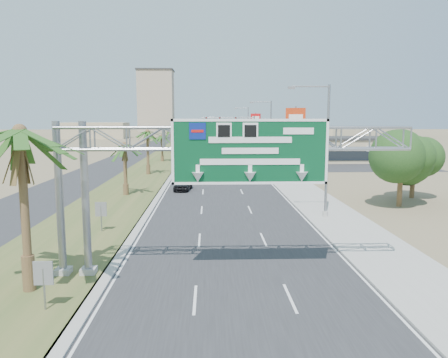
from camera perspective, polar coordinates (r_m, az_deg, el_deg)
road at (r=120.63m, az=-1.36°, el=4.33°), size 12.00×300.00×0.02m
sidewalk_right at (r=121.02m, az=2.67°, el=4.36°), size 4.00×300.00×0.10m
median_grass at (r=120.92m, az=-6.12°, el=4.32°), size 7.00×300.00×0.12m
opposing_road at (r=121.62m, az=-9.42°, el=4.26°), size 8.00×300.00×0.02m
sign_gantry at (r=20.37m, az=-1.07°, el=3.81°), size 16.75×1.24×7.50m
palm_near at (r=19.98m, az=-25.13°, el=5.50°), size 5.70×5.70×8.35m
palm_row_b at (r=43.23m, az=-12.86°, el=4.24°), size 3.99×3.99×5.95m
palm_row_c at (r=58.97m, az=-9.98°, el=5.99°), size 3.99×3.99×6.75m
palm_row_d at (r=76.88m, az=-8.11°, el=5.51°), size 3.99×3.99×5.45m
palm_row_e at (r=95.76m, az=-6.92°, el=6.39°), size 3.99×3.99×6.15m
palm_row_f at (r=120.69m, az=-5.92°, el=6.53°), size 3.99×3.99×5.75m
streetlight_near at (r=33.65m, az=12.98°, el=2.90°), size 3.27×0.44×10.00m
streetlight_mid at (r=63.05m, az=5.93°, el=5.30°), size 3.27×0.44×10.00m
streetlight_far at (r=98.81m, az=3.04°, el=6.25°), size 3.27×0.44×10.00m
signal_mast at (r=82.66m, az=2.55°, el=6.05°), size 10.28×0.71×8.00m
store_building at (r=80.08m, az=15.00°, el=3.69°), size 18.00×10.00×4.00m
oak_near at (r=40.02m, az=22.20°, el=3.04°), size 4.50×4.50×6.80m
oak_far at (r=44.96m, az=23.57°, el=2.53°), size 3.50×3.50×5.60m
median_signback_a at (r=18.61m, az=-22.51°, el=-11.72°), size 0.75×0.08×2.08m
median_signback_b at (r=29.88m, az=-15.77°, el=-4.10°), size 0.75×0.08×2.08m
tower_distant at (r=262.37m, az=-8.86°, el=9.99°), size 20.00×16.00×35.00m
building_distant_left at (r=175.93m, az=-16.47°, el=6.11°), size 24.00×14.00×6.00m
building_distant_right at (r=153.71m, az=9.81°, el=5.92°), size 20.00×12.00×5.00m
car_left_lane at (r=46.16m, az=-5.36°, el=-0.66°), size 2.04×4.09×1.34m
car_mid_lane at (r=70.83m, az=-0.27°, el=2.44°), size 2.20×4.87×1.55m
car_right_lane at (r=87.63m, az=2.09°, el=3.40°), size 2.64×4.83×1.28m
car_far at (r=99.42m, az=-1.86°, el=3.93°), size 2.03×4.49×1.27m
pole_sign_red_near at (r=54.37m, az=9.31°, el=7.34°), size 2.40×0.91×9.00m
pole_sign_blue at (r=77.19m, az=7.50°, el=5.75°), size 1.97×1.01×6.61m
pole_sign_red_far at (r=97.12m, az=4.15°, el=7.56°), size 2.16×1.08×8.80m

